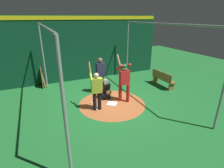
{
  "coord_description": "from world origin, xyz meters",
  "views": [
    {
      "loc": [
        6.34,
        -2.84,
        3.64
      ],
      "look_at": [
        0.0,
        0.0,
        0.95
      ],
      "focal_mm": 27.88,
      "sensor_mm": 36.0,
      "label": 1
    }
  ],
  "objects_px": {
    "bat_rack": "(42,77)",
    "baseball_0": "(97,110)",
    "batter": "(124,79)",
    "catcher": "(105,91)",
    "baseball_1": "(91,103)",
    "visitor": "(97,89)",
    "umpire": "(101,74)",
    "home_plate": "(112,103)",
    "bench": "(163,79)"
  },
  "relations": [
    {
      "from": "baseball_0",
      "to": "baseball_1",
      "type": "distance_m",
      "value": 0.67
    },
    {
      "from": "umpire",
      "to": "baseball_1",
      "type": "distance_m",
      "value": 1.62
    },
    {
      "from": "bat_rack",
      "to": "baseball_0",
      "type": "xyz_separation_m",
      "value": [
        3.91,
        1.83,
        -0.45
      ]
    },
    {
      "from": "visitor",
      "to": "baseball_0",
      "type": "distance_m",
      "value": 0.89
    },
    {
      "from": "home_plate",
      "to": "bench",
      "type": "bearing_deg",
      "value": 102.94
    },
    {
      "from": "umpire",
      "to": "visitor",
      "type": "distance_m",
      "value": 1.73
    },
    {
      "from": "bat_rack",
      "to": "baseball_0",
      "type": "bearing_deg",
      "value": 25.16
    },
    {
      "from": "baseball_0",
      "to": "bat_rack",
      "type": "bearing_deg",
      "value": -154.84
    },
    {
      "from": "bench",
      "to": "baseball_1",
      "type": "xyz_separation_m",
      "value": [
        0.41,
        -4.29,
        -0.4
      ]
    },
    {
      "from": "baseball_1",
      "to": "umpire",
      "type": "bearing_deg",
      "value": 139.12
    },
    {
      "from": "visitor",
      "to": "batter",
      "type": "bearing_deg",
      "value": 108.61
    },
    {
      "from": "umpire",
      "to": "baseball_1",
      "type": "xyz_separation_m",
      "value": [
        0.97,
        -0.84,
        -0.99
      ]
    },
    {
      "from": "batter",
      "to": "baseball_1",
      "type": "xyz_separation_m",
      "value": [
        -0.34,
        -1.46,
        -1.04
      ]
    },
    {
      "from": "catcher",
      "to": "bat_rack",
      "type": "distance_m",
      "value": 3.96
    },
    {
      "from": "catcher",
      "to": "umpire",
      "type": "bearing_deg",
      "value": 176.91
    },
    {
      "from": "batter",
      "to": "baseball_0",
      "type": "distance_m",
      "value": 1.79
    },
    {
      "from": "catcher",
      "to": "baseball_0",
      "type": "bearing_deg",
      "value": -39.57
    },
    {
      "from": "baseball_0",
      "to": "baseball_1",
      "type": "bearing_deg",
      "value": -177.17
    },
    {
      "from": "home_plate",
      "to": "batter",
      "type": "bearing_deg",
      "value": 93.41
    },
    {
      "from": "umpire",
      "to": "baseball_0",
      "type": "height_order",
      "value": "umpire"
    },
    {
      "from": "home_plate",
      "to": "bat_rack",
      "type": "xyz_separation_m",
      "value": [
        -3.62,
        -2.65,
        0.48
      ]
    },
    {
      "from": "visitor",
      "to": "baseball_0",
      "type": "xyz_separation_m",
      "value": [
        0.09,
        -0.04,
        -0.89
      ]
    },
    {
      "from": "home_plate",
      "to": "batter",
      "type": "height_order",
      "value": "batter"
    },
    {
      "from": "baseball_1",
      "to": "visitor",
      "type": "bearing_deg",
      "value": 7.49
    },
    {
      "from": "bat_rack",
      "to": "baseball_0",
      "type": "height_order",
      "value": "bat_rack"
    },
    {
      "from": "visitor",
      "to": "bench",
      "type": "xyz_separation_m",
      "value": [
        -0.99,
        4.21,
        -0.49
      ]
    },
    {
      "from": "home_plate",
      "to": "umpire",
      "type": "distance_m",
      "value": 1.69
    },
    {
      "from": "batter",
      "to": "catcher",
      "type": "xyz_separation_m",
      "value": [
        -0.6,
        -0.66,
        -0.69
      ]
    },
    {
      "from": "baseball_0",
      "to": "baseball_1",
      "type": "height_order",
      "value": "same"
    },
    {
      "from": "bat_rack",
      "to": "baseball_0",
      "type": "relative_size",
      "value": 14.32
    },
    {
      "from": "baseball_1",
      "to": "batter",
      "type": "bearing_deg",
      "value": 76.76
    },
    {
      "from": "catcher",
      "to": "visitor",
      "type": "relative_size",
      "value": 0.5
    },
    {
      "from": "catcher",
      "to": "baseball_1",
      "type": "distance_m",
      "value": 0.91
    },
    {
      "from": "batter",
      "to": "visitor",
      "type": "distance_m",
      "value": 1.41
    },
    {
      "from": "visitor",
      "to": "bat_rack",
      "type": "xyz_separation_m",
      "value": [
        -3.82,
        -1.88,
        -0.44
      ]
    },
    {
      "from": "catcher",
      "to": "umpire",
      "type": "height_order",
      "value": "umpire"
    },
    {
      "from": "home_plate",
      "to": "catcher",
      "type": "relative_size",
      "value": 0.43
    },
    {
      "from": "bat_rack",
      "to": "baseball_1",
      "type": "height_order",
      "value": "bat_rack"
    },
    {
      "from": "home_plate",
      "to": "baseball_1",
      "type": "relative_size",
      "value": 5.68
    },
    {
      "from": "home_plate",
      "to": "visitor",
      "type": "xyz_separation_m",
      "value": [
        0.2,
        -0.78,
        0.92
      ]
    },
    {
      "from": "visitor",
      "to": "bat_rack",
      "type": "relative_size",
      "value": 1.87
    },
    {
      "from": "catcher",
      "to": "baseball_0",
      "type": "distance_m",
      "value": 1.25
    },
    {
      "from": "home_plate",
      "to": "visitor",
      "type": "bearing_deg",
      "value": -75.22
    },
    {
      "from": "batter",
      "to": "bat_rack",
      "type": "height_order",
      "value": "batter"
    },
    {
      "from": "catcher",
      "to": "bat_rack",
      "type": "bearing_deg",
      "value": -138.87
    },
    {
      "from": "home_plate",
      "to": "baseball_0",
      "type": "xyz_separation_m",
      "value": [
        0.29,
        -0.82,
        0.03
      ]
    },
    {
      "from": "bench",
      "to": "baseball_1",
      "type": "bearing_deg",
      "value": -84.53
    },
    {
      "from": "batter",
      "to": "umpire",
      "type": "distance_m",
      "value": 1.45
    },
    {
      "from": "catcher",
      "to": "visitor",
      "type": "bearing_deg",
      "value": -40.69
    },
    {
      "from": "batter",
      "to": "bench",
      "type": "relative_size",
      "value": 1.35
    }
  ]
}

